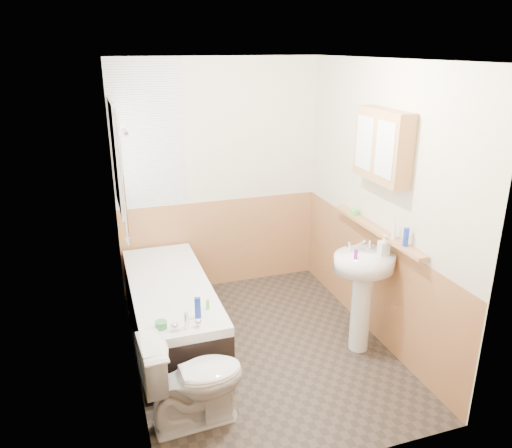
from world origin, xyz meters
The scene contains 26 objects.
floor centered at (0.00, 0.00, 0.00)m, with size 2.80×2.80×0.00m, color #2B231E.
ceiling centered at (0.00, 0.00, 2.50)m, with size 2.80×2.80×0.00m, color white.
wall_back centered at (0.00, 1.41, 1.25)m, with size 2.20×0.02×2.50m, color beige.
wall_front centered at (0.00, -1.41, 1.25)m, with size 2.20×0.02×2.50m, color beige.
wall_left centered at (-1.11, 0.00, 1.25)m, with size 0.02×2.80×2.50m, color beige.
wall_right centered at (1.11, 0.00, 1.25)m, with size 0.02×2.80×2.50m, color beige.
wainscot_right centered at (1.09, 0.00, 0.50)m, with size 0.01×2.80×1.00m, color #B67B4A.
wainscot_front centered at (0.00, -1.39, 0.50)m, with size 2.20×0.01×1.00m, color #B67B4A.
wainscot_back centered at (0.00, 1.39, 0.50)m, with size 2.20×0.01×1.00m, color #B67B4A.
tile_cladding_left centered at (-1.09, 0.00, 1.25)m, with size 0.01×2.80×2.50m, color white.
tile_return_back centered at (-0.73, 1.39, 1.75)m, with size 0.75×0.01×1.50m, color white.
window centered at (-1.06, 0.95, 1.65)m, with size 0.03×0.79×0.99m.
bathtub centered at (-0.73, 0.44, 0.29)m, with size 0.70×1.82×0.70m.
shower_riser centered at (-1.04, 0.55, 1.64)m, with size 0.10×0.08×1.19m.
toilet centered at (-0.76, -0.73, 0.36)m, with size 0.41×0.74×0.72m, color white.
sink centered at (0.84, -0.27, 0.66)m, with size 0.54×0.44×1.04m.
pine_shelf centered at (1.04, -0.09, 1.06)m, with size 0.10×1.37×0.03m, color #B67B4A.
medicine_cabinet centered at (1.01, -0.12, 1.82)m, with size 0.17×0.66×0.59m.
foam_can centered at (1.04, -0.53, 1.15)m, with size 0.05×0.05×0.15m, color #19339E.
green_bottle centered at (1.04, -0.36, 1.19)m, with size 0.05×0.05×0.23m, color silver.
black_jar centered at (1.04, 0.31, 1.10)m, with size 0.08×0.08×0.05m, color #59C647.
soap_bottle centered at (0.98, -0.33, 0.97)m, with size 0.08×0.18×0.08m, color silver.
clear_bottle centered at (0.71, -0.33, 0.97)m, with size 0.03×0.03×0.09m, color purple.
blue_gel centered at (-0.61, -0.23, 0.65)m, with size 0.05×0.03×0.18m, color #19339E.
cream_jar centered at (-0.91, -0.30, 0.59)m, with size 0.09×0.09×0.06m, color #388447.
orange_bottle centered at (-0.51, -0.12, 0.60)m, with size 0.03×0.03×0.08m, color #59C647.
Camera 1 is at (-1.27, -3.67, 2.60)m, focal length 35.00 mm.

